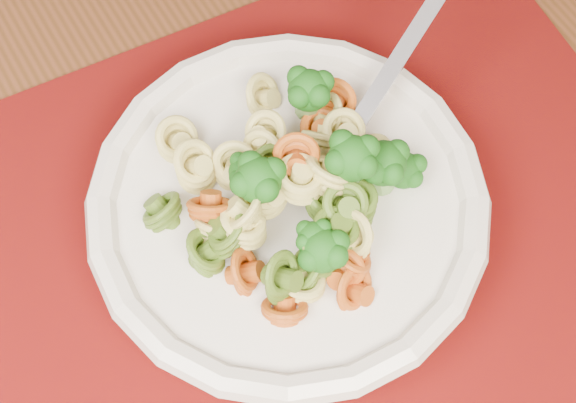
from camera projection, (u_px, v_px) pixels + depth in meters
dining_table at (210, 239)px, 0.64m from camera, size 1.51×1.05×0.74m
placemat at (315, 218)px, 0.54m from camera, size 0.52×0.44×0.00m
pasta_bowl at (288, 209)px, 0.51m from camera, size 0.25×0.25×0.05m
pasta_broccoli_heap at (288, 197)px, 0.49m from camera, size 0.22×0.22×0.06m
fork at (338, 154)px, 0.51m from camera, size 0.18×0.08×0.08m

